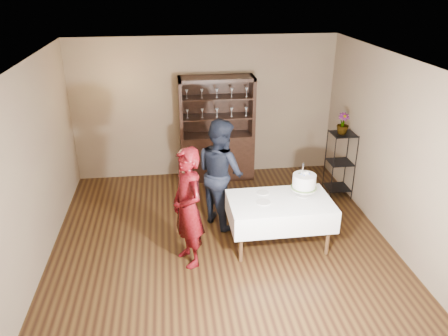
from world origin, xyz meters
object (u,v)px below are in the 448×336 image
(man, at_px, (221,172))
(cake_table, at_px, (280,211))
(plant_etagere, at_px, (340,162))
(cake, at_px, (304,182))
(woman, at_px, (188,208))
(china_hutch, at_px, (217,146))
(potted_plant, at_px, (343,123))

(man, bearing_deg, cake_table, -165.28)
(plant_etagere, height_order, cake, cake)
(cake_table, relative_size, woman, 0.87)
(china_hutch, distance_m, woman, 2.81)
(china_hutch, xyz_separation_m, potted_plant, (2.05, -1.05, 0.70))
(china_hutch, height_order, plant_etagere, china_hutch)
(plant_etagere, bearing_deg, cake_table, -135.67)
(woman, relative_size, potted_plant, 4.69)
(man, bearing_deg, china_hutch, -34.55)
(china_hutch, relative_size, cake, 3.84)
(woman, height_order, potted_plant, woman)
(plant_etagere, xyz_separation_m, cake_table, (-1.45, -1.41, -0.09))
(potted_plant, bearing_deg, china_hutch, 152.92)
(china_hutch, height_order, woman, china_hutch)
(woman, distance_m, potted_plant, 3.26)
(potted_plant, bearing_deg, cake, -128.91)
(cake_table, bearing_deg, cake, 17.33)
(cake_table, xyz_separation_m, man, (-0.77, 0.78, 0.31))
(cake_table, bearing_deg, plant_etagere, 44.33)
(plant_etagere, distance_m, man, 2.31)
(cake, bearing_deg, woman, -167.85)
(plant_etagere, height_order, cake_table, plant_etagere)
(china_hutch, relative_size, potted_plant, 5.50)
(china_hutch, height_order, cake_table, china_hutch)
(cake, height_order, potted_plant, potted_plant)
(woman, height_order, cake, woman)
(plant_etagere, relative_size, potted_plant, 3.30)
(man, relative_size, cake, 3.35)
(plant_etagere, bearing_deg, man, -164.00)
(plant_etagere, height_order, woman, woman)
(china_hutch, distance_m, cake, 2.57)
(china_hutch, relative_size, cake_table, 1.34)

